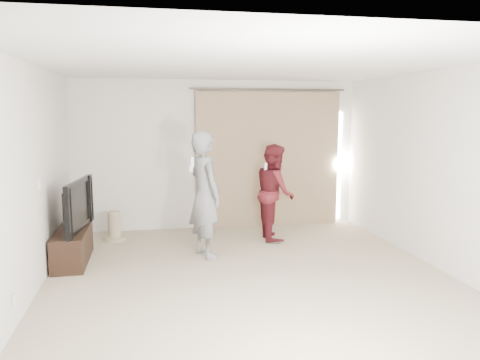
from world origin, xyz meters
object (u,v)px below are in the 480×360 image
object	(u,v)px
tv	(71,205)
person_woman	(275,192)
tv_console	(73,246)
person_man	(205,195)

from	to	relation	value
tv	person_woman	size ratio (longest dim) A/B	0.77
tv_console	tv	world-z (taller)	tv
tv	person_woman	world-z (taller)	person_woman
person_man	tv	bearing A→B (deg)	177.57
tv_console	person_woman	world-z (taller)	person_woman
person_man	person_woman	distance (m)	1.42
person_man	person_woman	world-z (taller)	person_man
tv_console	person_woman	distance (m)	3.16
tv_console	person_man	size ratio (longest dim) A/B	0.66
person_man	person_woman	xyz separation A→B (m)	(1.22, 0.73, -0.12)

